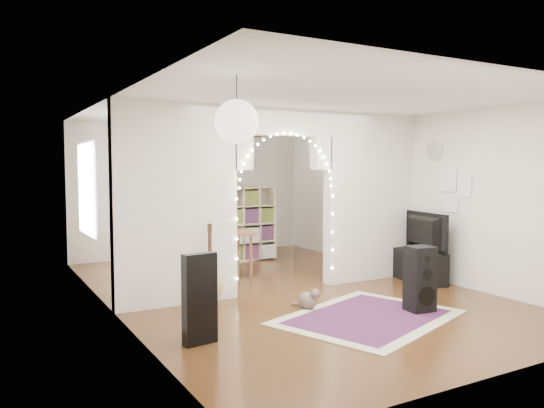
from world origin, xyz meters
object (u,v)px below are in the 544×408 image
bookcase (241,224)px  dining_chair_left (161,262)px  acoustic_guitar (210,275)px  media_console (419,266)px  dining_chair_right (220,264)px  dining_table (215,236)px  floor_speaker (420,279)px

bookcase → dining_chair_left: bearing=-172.9°
acoustic_guitar → media_console: size_ratio=0.92×
dining_chair_left → dining_chair_right: bearing=-25.8°
bookcase → dining_chair_right: bookcase is taller
bookcase → dining_table: (-0.99, -1.06, -0.05)m
bookcase → floor_speaker: bearing=-100.9°
acoustic_guitar → floor_speaker: bearing=-52.9°
media_console → floor_speaker: bearing=-124.4°
acoustic_guitar → dining_chair_right: (0.77, 1.42, -0.15)m
media_console → dining_chair_left: (-3.53, 2.31, 0.02)m
acoustic_guitar → media_console: 3.50m
media_console → dining_chair_left: dining_chair_left is taller
floor_speaker → dining_chair_right: 3.38m
floor_speaker → dining_chair_left: 4.26m
floor_speaker → dining_chair_right: (-1.42, 3.06, -0.17)m
acoustic_guitar → dining_table: 1.91m
dining_chair_left → dining_chair_right: 0.99m
floor_speaker → dining_chair_left: floor_speaker is taller
dining_chair_left → dining_chair_right: dining_chair_left is taller
floor_speaker → media_console: bearing=51.6°
dining_chair_right → dining_chair_left: bearing=159.0°
dining_table → dining_chair_left: (-0.86, 0.27, -0.41)m
acoustic_guitar → dining_chair_left: (-0.05, 1.98, -0.14)m
floor_speaker → bookcase: (-0.39, 4.40, 0.31)m
bookcase → media_console: bearing=-77.6°
dining_table → dining_chair_right: (-0.04, -0.29, -0.43)m
bookcase → dining_table: 1.45m
media_console → dining_chair_left: 4.22m
bookcase → dining_chair_right: 1.76m
dining_table → acoustic_guitar: bearing=-109.2°
dining_chair_right → acoustic_guitar: bearing=-105.5°
dining_table → dining_chair_right: size_ratio=2.33×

